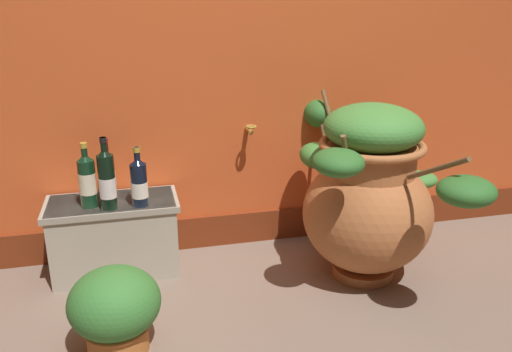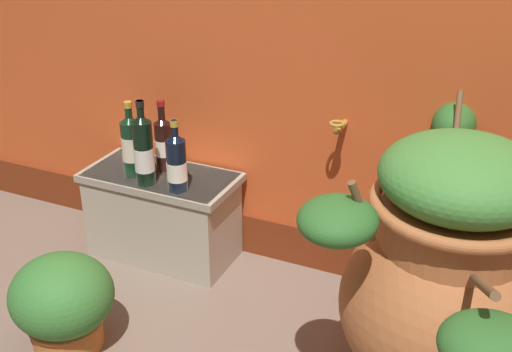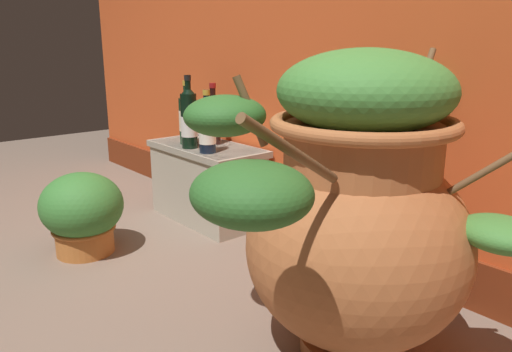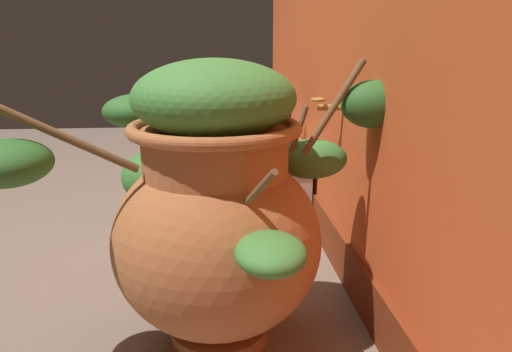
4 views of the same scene
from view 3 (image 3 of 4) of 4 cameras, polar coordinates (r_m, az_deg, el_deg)
terracotta_urn at (r=1.38m, az=11.58°, el=-3.73°), size 0.80×1.19×0.86m
stone_ledge at (r=2.49m, az=-5.59°, el=-0.44°), size 0.63×0.31×0.38m
wine_bottle_left at (r=2.48m, az=-7.87°, el=6.71°), size 0.08×0.08×0.31m
wine_bottle_middle at (r=2.27m, az=-5.59°, el=5.59°), size 0.08×0.08×0.28m
wine_bottle_right at (r=2.46m, az=-4.90°, el=6.49°), size 0.07×0.07×0.30m
wine_bottle_back at (r=2.38m, az=-7.67°, el=6.60°), size 0.08×0.08×0.34m
potted_shrub at (r=2.21m, az=-19.23°, el=-3.87°), size 0.35×0.34×0.35m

